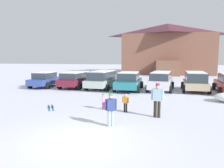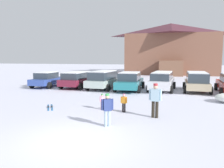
{
  "view_description": "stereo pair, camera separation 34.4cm",
  "coord_description": "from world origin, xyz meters",
  "views": [
    {
      "loc": [
        2.71,
        -6.86,
        2.91
      ],
      "look_at": [
        -0.58,
        8.05,
        1.03
      ],
      "focal_mm": 35.0,
      "sensor_mm": 36.0,
      "label": 1
    },
    {
      "loc": [
        3.04,
        -6.79,
        2.91
      ],
      "look_at": [
        -0.58,
        8.05,
        1.03
      ],
      "focal_mm": 35.0,
      "sensor_mm": 36.0,
      "label": 2
    }
  ],
  "objects": [
    {
      "name": "skier_teen_in_navy_coat",
      "position": [
        0.73,
        1.87,
        0.79
      ],
      "size": [
        0.47,
        0.34,
        1.41
      ],
      "color": "#98B2C6",
      "rests_on": "ground"
    },
    {
      "name": "parked_maroon_van",
      "position": [
        -5.2,
        12.78,
        0.83
      ],
      "size": [
        2.45,
        4.47,
        1.52
      ],
      "color": "maroon",
      "rests_on": "ground"
    },
    {
      "name": "skier_child_in_orange_jacket",
      "position": [
        0.96,
        4.41,
        0.56
      ],
      "size": [
        0.36,
        0.19,
        0.99
      ],
      "color": "black",
      "rests_on": "ground"
    },
    {
      "name": "ground",
      "position": [
        0.0,
        0.0,
        0.0
      ],
      "size": [
        160.0,
        160.0,
        0.0
      ],
      "primitive_type": "plane",
      "color": "silver"
    },
    {
      "name": "parked_silver_wagon",
      "position": [
        -2.5,
        12.54,
        0.9
      ],
      "size": [
        2.56,
        4.76,
        1.66
      ],
      "color": "#B4C5BC",
      "rests_on": "ground"
    },
    {
      "name": "parked_blue_hatchback",
      "position": [
        -8.22,
        12.45,
        0.76
      ],
      "size": [
        2.17,
        4.08,
        1.49
      ],
      "color": "#314999",
      "rests_on": "ground"
    },
    {
      "name": "pair_of_skis",
      "position": [
        -3.42,
        4.45,
        0.02
      ],
      "size": [
        1.06,
        1.53,
        0.08
      ],
      "color": "#256CB2",
      "rests_on": "ground"
    },
    {
      "name": "parked_white_suv",
      "position": [
        2.81,
        12.73,
        0.89
      ],
      "size": [
        2.47,
        4.94,
        1.64
      ],
      "color": "silver",
      "rests_on": "ground"
    },
    {
      "name": "parked_beige_suv",
      "position": [
        5.68,
        12.81,
        0.9
      ],
      "size": [
        2.32,
        4.34,
        1.67
      ],
      "color": "tan",
      "rests_on": "ground"
    },
    {
      "name": "ski_lodge",
      "position": [
        3.81,
        33.85,
        4.46
      ],
      "size": [
        15.67,
        11.7,
        8.83
      ],
      "color": "brown",
      "rests_on": "ground"
    },
    {
      "name": "skier_child_in_pink_snowsuit",
      "position": [
        -0.33,
        4.71,
        0.5
      ],
      "size": [
        0.24,
        0.27,
        0.89
      ],
      "color": "#743661",
      "rests_on": "ground"
    },
    {
      "name": "parked_teal_hatchback",
      "position": [
        0.03,
        12.2,
        0.82
      ],
      "size": [
        2.28,
        4.78,
        1.62
      ],
      "color": "teal",
      "rests_on": "ground"
    },
    {
      "name": "skier_adult_in_blue_parka",
      "position": [
        2.62,
        3.73,
        0.94
      ],
      "size": [
        0.62,
        0.28,
        1.67
      ],
      "color": "black",
      "rests_on": "ground"
    }
  ]
}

